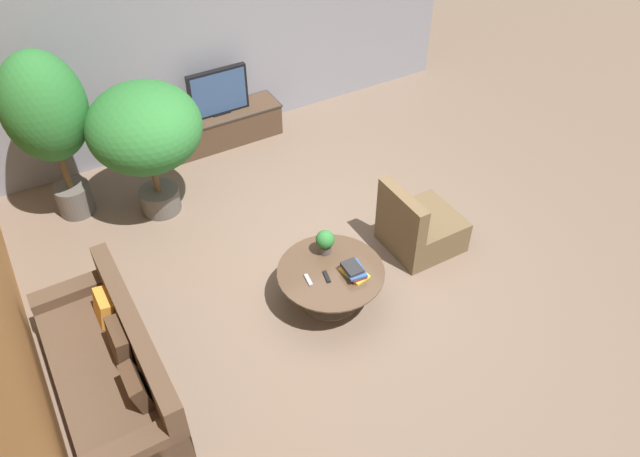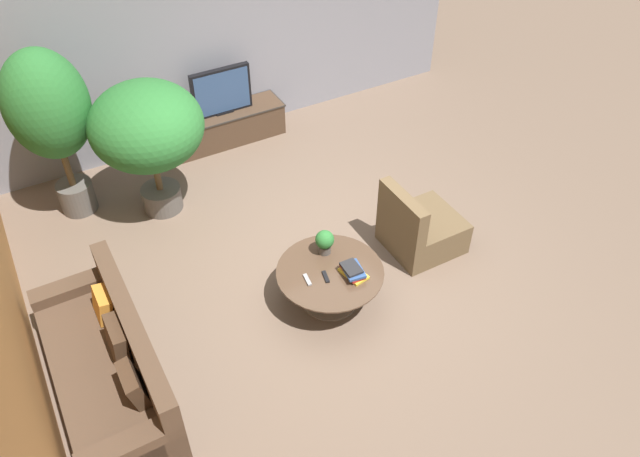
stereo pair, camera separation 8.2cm
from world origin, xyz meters
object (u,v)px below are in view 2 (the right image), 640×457
media_console (225,126)px  potted_plant_tabletop (325,241)px  couch_by_wall (110,367)px  potted_palm_corner (147,129)px  potted_palm_tall (49,111)px  armchair_wicker (420,229)px  coffee_table (330,280)px  television (221,92)px

media_console → potted_plant_tabletop: potted_plant_tabletop is taller
media_console → couch_by_wall: bearing=-127.3°
media_console → potted_palm_corner: (-1.28, -1.01, 0.91)m
media_console → potted_palm_tall: size_ratio=0.79×
couch_by_wall → potted_palm_tall: bearing=173.3°
armchair_wicker → couch_by_wall: bearing=92.7°
media_console → armchair_wicker: size_ratio=1.95×
potted_plant_tabletop → media_console: bearing=87.4°
coffee_table → television: bearing=86.1°
potted_palm_tall → potted_palm_corner: (0.92, -0.49, -0.25)m
potted_palm_tall → potted_plant_tabletop: 3.39m
television → potted_palm_corner: 1.67m
media_console → television: 0.54m
television → potted_plant_tabletop: size_ratio=2.97×
armchair_wicker → potted_palm_tall: (-3.28, 2.62, 1.13)m
potted_palm_tall → media_console: bearing=13.2°
armchair_wicker → potted_palm_corner: bearing=47.9°
media_console → armchair_wicker: 3.32m
media_console → potted_palm_corner: 1.87m
potted_palm_corner → armchair_wicker: bearing=-42.1°
television → armchair_wicker: bearing=-71.0°
potted_palm_corner → potted_plant_tabletop: 2.44m
television → potted_palm_corner: (-1.28, -1.00, 0.37)m
couch_by_wall → potted_palm_corner: size_ratio=1.26×
coffee_table → couch_by_wall: (-2.29, 0.05, -0.02)m
coffee_table → armchair_wicker: (1.31, 0.22, -0.04)m
couch_by_wall → coffee_table: bearing=88.8°
armchair_wicker → potted_palm_tall: bearing=51.3°
coffee_table → potted_palm_tall: (-1.97, 2.84, 1.09)m
couch_by_wall → potted_palm_corner: 2.76m
television → armchair_wicker: 3.36m
potted_palm_corner → media_console: bearing=38.2°
armchair_wicker → potted_palm_corner: size_ratio=0.51×
media_console → armchair_wicker: armchair_wicker is taller
coffee_table → potted_plant_tabletop: (0.09, 0.27, 0.29)m
couch_by_wall → media_console: bearing=142.7°
television → potted_palm_corner: potted_palm_corner is taller
television → couch_by_wall: (-2.52, -3.31, -0.50)m
coffee_table → potted_plant_tabletop: bearing=71.8°
potted_palm_corner → potted_plant_tabletop: size_ratio=6.00×
television → potted_palm_tall: bearing=-166.8°
coffee_table → armchair_wicker: armchair_wicker is taller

